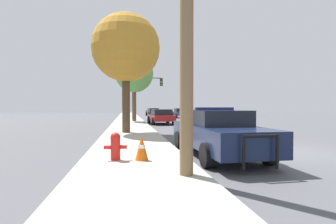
# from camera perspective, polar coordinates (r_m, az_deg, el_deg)

# --- Properties ---
(ground_plane) EXTENTS (110.00, 110.00, 0.00)m
(ground_plane) POSITION_cam_1_polar(r_m,az_deg,el_deg) (10.09, 23.28, -7.94)
(ground_plane) COLOR #4F4F54
(sidewalk_left) EXTENTS (3.00, 110.00, 0.13)m
(sidewalk_left) POSITION_cam_1_polar(r_m,az_deg,el_deg) (8.56, -7.39, -9.04)
(sidewalk_left) COLOR #ADA89E
(sidewalk_left) RESTS_ON ground_plane
(police_car) EXTENTS (2.11, 5.27, 1.56)m
(police_car) POSITION_cam_1_polar(r_m,az_deg,el_deg) (8.67, 10.50, -4.18)
(police_car) COLOR #141E3D
(police_car) RESTS_ON ground_plane
(fire_hydrant) EXTENTS (0.62, 0.27, 0.76)m
(fire_hydrant) POSITION_cam_1_polar(r_m,az_deg,el_deg) (7.31, -11.37, -7.13)
(fire_hydrant) COLOR red
(fire_hydrant) RESTS_ON sidewalk_left
(utility_pole) EXTENTS (1.40, 0.29, 7.10)m
(utility_pole) POSITION_cam_1_polar(r_m,az_deg,el_deg) (5.99, 4.07, 22.55)
(utility_pole) COLOR brown
(utility_pole) RESTS_ON sidewalk_left
(traffic_light) EXTENTS (3.51, 0.35, 4.87)m
(traffic_light) POSITION_cam_1_polar(r_m,az_deg,el_deg) (30.07, -5.01, 5.01)
(traffic_light) COLOR #424247
(traffic_light) RESTS_ON sidewalk_left
(car_background_distant) EXTENTS (2.24, 4.52, 1.29)m
(car_background_distant) POSITION_cam_1_polar(r_m,az_deg,el_deg) (43.74, -3.30, 0.07)
(car_background_distant) COLOR black
(car_background_distant) RESTS_ON ground_plane
(car_background_oncoming) EXTENTS (1.99, 3.99, 1.33)m
(car_background_oncoming) POSITION_cam_1_polar(r_m,az_deg,el_deg) (36.39, 2.80, -0.15)
(car_background_oncoming) COLOR #333856
(car_background_oncoming) RESTS_ON ground_plane
(car_background_midblock) EXTENTS (2.22, 4.20, 1.33)m
(car_background_midblock) POSITION_cam_1_polar(r_m,az_deg,el_deg) (23.46, -1.52, -0.93)
(car_background_midblock) COLOR maroon
(car_background_midblock) RESTS_ON ground_plane
(tree_sidewalk_mid) EXTENTS (3.77, 3.77, 6.61)m
(tree_sidewalk_mid) POSITION_cam_1_polar(r_m,az_deg,el_deg) (26.23, -7.36, 8.30)
(tree_sidewalk_mid) COLOR brown
(tree_sidewalk_mid) RESTS_ON sidewalk_left
(tree_sidewalk_near) EXTENTS (3.81, 3.81, 6.66)m
(tree_sidewalk_near) POSITION_cam_1_polar(r_m,az_deg,el_deg) (15.24, -9.15, 13.53)
(tree_sidewalk_near) COLOR #4C3823
(tree_sidewalk_near) RESTS_ON sidewalk_left
(traffic_cone) EXTENTS (0.36, 0.36, 0.68)m
(traffic_cone) POSITION_cam_1_polar(r_m,az_deg,el_deg) (7.22, -5.75, -7.70)
(traffic_cone) COLOR orange
(traffic_cone) RESTS_ON sidewalk_left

